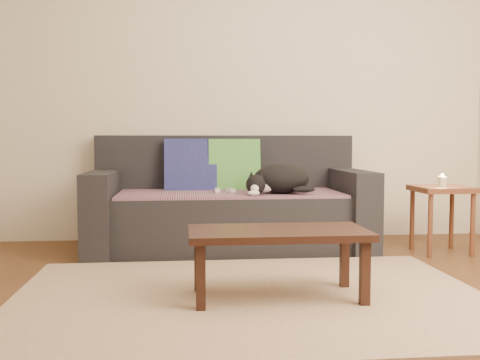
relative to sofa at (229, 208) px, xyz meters
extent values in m
plane|color=brown|center=(0.00, -1.57, -0.31)|extent=(4.50, 4.50, 0.00)
cube|color=beige|center=(0.00, 0.43, 0.99)|extent=(4.50, 0.04, 2.60)
cube|color=#232328|center=(0.00, -0.07, -0.10)|extent=(1.70, 0.78, 0.42)
cube|color=#232328|center=(0.00, 0.33, 0.34)|extent=(2.10, 0.18, 0.45)
cube|color=#232328|center=(-0.95, -0.07, -0.01)|extent=(0.20, 0.90, 0.60)
cube|color=#232328|center=(0.95, -0.07, -0.01)|extent=(0.20, 0.90, 0.60)
cube|color=#3E2546|center=(0.00, -0.09, 0.12)|extent=(1.66, 0.74, 0.02)
cube|color=#191354|center=(-0.29, 0.17, 0.32)|extent=(0.41, 0.19, 0.43)
cube|color=#0D5851|center=(0.06, 0.17, 0.32)|extent=(0.41, 0.16, 0.42)
ellipsoid|color=black|center=(0.37, -0.24, 0.24)|extent=(0.46, 0.37, 0.22)
sphere|color=black|center=(0.17, -0.34, 0.21)|extent=(0.16, 0.16, 0.14)
sphere|color=white|center=(0.15, -0.40, 0.18)|extent=(0.07, 0.07, 0.06)
ellipsoid|color=black|center=(0.51, -0.37, 0.17)|extent=(0.17, 0.08, 0.05)
cube|color=white|center=(-0.09, -0.12, 0.15)|extent=(0.04, 0.15, 0.03)
cube|color=white|center=(0.00, -0.15, 0.15)|extent=(0.06, 0.15, 0.03)
cube|color=brown|center=(1.55, -0.37, 0.16)|extent=(0.39, 0.39, 0.04)
cylinder|color=brown|center=(1.39, -0.53, -0.08)|extent=(0.04, 0.04, 0.45)
cylinder|color=brown|center=(1.70, -0.53, -0.08)|extent=(0.04, 0.04, 0.45)
cylinder|color=brown|center=(1.39, -0.21, -0.08)|extent=(0.04, 0.04, 0.45)
cylinder|color=brown|center=(1.70, -0.21, -0.08)|extent=(0.04, 0.04, 0.45)
cylinder|color=beige|center=(1.55, -0.37, 0.22)|extent=(0.06, 0.06, 0.07)
sphere|color=#FFBF59|center=(1.55, -0.37, 0.26)|extent=(0.02, 0.02, 0.02)
cube|color=tan|center=(0.00, -1.42, -0.30)|extent=(2.50, 1.80, 0.01)
cube|color=#321B13|center=(0.14, -1.46, 0.04)|extent=(0.92, 0.46, 0.04)
cube|color=#321B13|center=(-0.27, -1.64, -0.14)|extent=(0.05, 0.05, 0.33)
cube|color=#321B13|center=(0.54, -1.64, -0.14)|extent=(0.05, 0.05, 0.33)
cube|color=#321B13|center=(-0.27, -1.29, -0.14)|extent=(0.05, 0.05, 0.33)
cube|color=#321B13|center=(0.54, -1.29, -0.14)|extent=(0.05, 0.05, 0.33)
camera|label=1|loc=(-0.35, -4.30, 0.52)|focal=42.00mm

